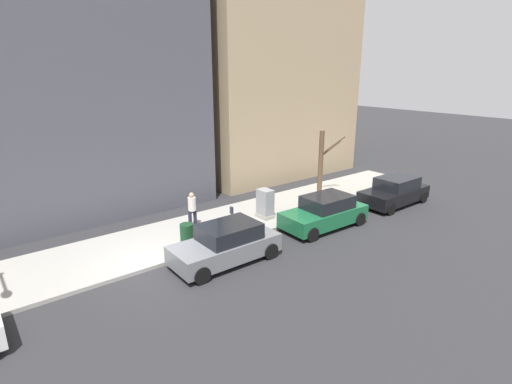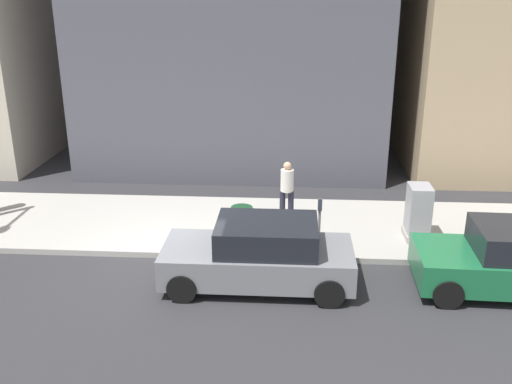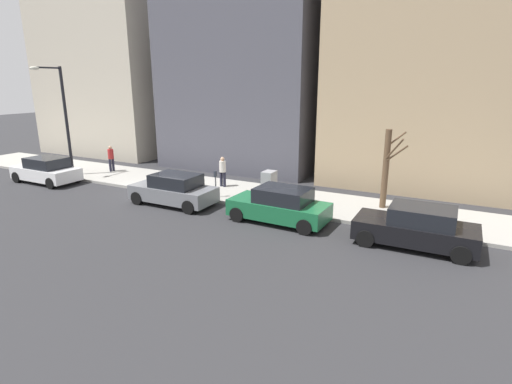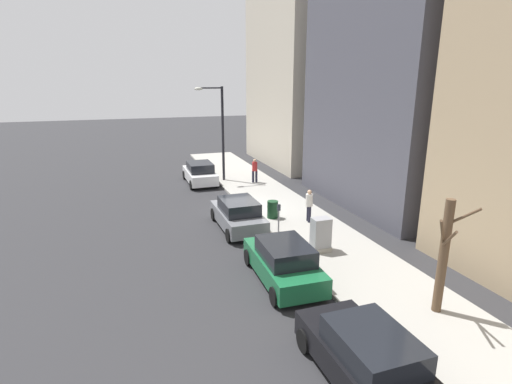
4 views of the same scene
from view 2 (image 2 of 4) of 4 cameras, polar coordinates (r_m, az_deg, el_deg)
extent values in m
plane|color=#2B2B2D|center=(14.30, -8.55, -6.60)|extent=(120.00, 120.00, 0.00)
cube|color=#9E9B93|center=(16.05, -7.11, -3.19)|extent=(4.00, 36.00, 0.15)
cylinder|color=black|center=(12.65, 18.63, -9.62)|extent=(0.24, 0.65, 0.64)
cylinder|color=black|center=(14.12, 17.17, -6.24)|extent=(0.24, 0.65, 0.64)
cube|color=slate|center=(12.75, 0.17, -6.95)|extent=(1.82, 4.21, 0.70)
cube|color=black|center=(12.46, 1.09, -4.31)|extent=(1.61, 2.21, 0.60)
cylinder|color=black|center=(12.32, -7.41, -9.49)|extent=(0.22, 0.64, 0.64)
cylinder|color=black|center=(13.79, -6.08, -6.05)|extent=(0.22, 0.64, 0.64)
cylinder|color=black|center=(12.13, 7.34, -9.98)|extent=(0.22, 0.64, 0.64)
cylinder|color=black|center=(13.63, 6.96, -6.42)|extent=(0.22, 0.64, 0.64)
cylinder|color=slate|center=(14.14, 6.31, -3.79)|extent=(0.07, 0.07, 1.05)
cube|color=#2D333D|center=(13.88, 6.42, -1.24)|extent=(0.14, 0.10, 0.30)
cube|color=#A8A399|center=(15.43, 15.70, -4.13)|extent=(0.83, 0.61, 0.18)
cube|color=#939399|center=(15.16, 15.95, -1.66)|extent=(0.75, 0.55, 1.25)
cylinder|color=#14381E|center=(14.62, -1.42, -3.18)|extent=(0.56, 0.56, 0.90)
cylinder|color=#1E1E2D|center=(15.97, 3.50, -1.31)|extent=(0.16, 0.16, 0.82)
cylinder|color=#1E1E2D|center=(16.01, 2.66, -1.23)|extent=(0.16, 0.16, 0.82)
cylinder|color=silver|center=(15.74, 3.13, 1.17)|extent=(0.36, 0.36, 0.62)
sphere|color=tan|center=(15.61, 3.15, 2.63)|extent=(0.22, 0.22, 0.22)
camera|label=1|loc=(8.41, -90.62, 5.94)|focal=28.00mm
camera|label=3|loc=(11.98, 107.67, -9.04)|focal=28.00mm
camera|label=4|loc=(18.20, 75.29, 7.68)|focal=28.00mm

